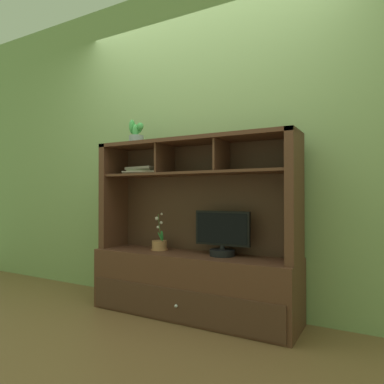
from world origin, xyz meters
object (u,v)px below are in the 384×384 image
at_px(tv_monitor, 222,236).
at_px(magazine_stack_left, 144,171).
at_px(media_console, 192,263).
at_px(potted_succulent, 136,135).
at_px(potted_orchid, 159,244).

xyz_separation_m(tv_monitor, magazine_stack_left, (-0.74, 0.02, 0.51)).
bearing_deg(magazine_stack_left, media_console, -2.65).
bearing_deg(potted_succulent, potted_orchid, 7.67).
bearing_deg(potted_orchid, potted_succulent, -172.33).
distance_m(potted_orchid, magazine_stack_left, 0.64).
bearing_deg(potted_succulent, magazine_stack_left, 44.72).
distance_m(media_console, tv_monitor, 0.34).
xyz_separation_m(tv_monitor, potted_succulent, (-0.79, -0.03, 0.82)).
bearing_deg(magazine_stack_left, potted_orchid, -6.24).
xyz_separation_m(media_console, tv_monitor, (0.25, 0.00, 0.23)).
relative_size(tv_monitor, magazine_stack_left, 1.20).
height_order(media_console, potted_orchid, media_console).
relative_size(potted_orchid, potted_succulent, 1.47).
bearing_deg(media_console, potted_orchid, 179.32).
bearing_deg(tv_monitor, media_console, -179.83).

